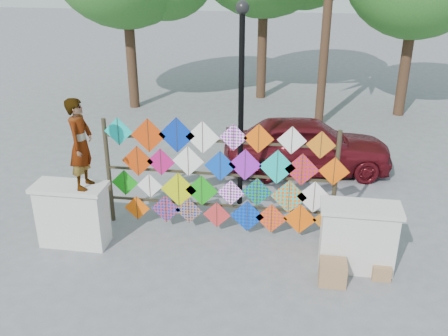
{
  "coord_description": "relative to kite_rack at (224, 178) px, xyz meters",
  "views": [
    {
      "loc": [
        1.51,
        -8.14,
        5.38
      ],
      "look_at": [
        0.15,
        0.6,
        1.48
      ],
      "focal_mm": 40.0,
      "sensor_mm": 36.0,
      "label": 1
    }
  ],
  "objects": [
    {
      "name": "cardboard_box_near",
      "position": [
        2.15,
        -1.44,
        -1.01
      ],
      "size": [
        0.47,
        0.41,
        0.41
      ],
      "primitive_type": "cube",
      "color": "#9F724D",
      "rests_on": "ground"
    },
    {
      "name": "ground",
      "position": [
        -0.12,
        -0.73,
        -1.22
      ],
      "size": [
        80.0,
        80.0,
        0.0
      ],
      "primitive_type": "plane",
      "color": "gray",
      "rests_on": "ground"
    },
    {
      "name": "sedan",
      "position": [
        1.66,
        3.34,
        -0.49
      ],
      "size": [
        4.49,
        2.33,
        1.46
      ],
      "primitive_type": "imported",
      "rotation": [
        0.0,
        0.0,
        1.72
      ],
      "color": "#5A0F17",
      "rests_on": "ground"
    },
    {
      "name": "lamppost",
      "position": [
        0.18,
        1.27,
        1.48
      ],
      "size": [
        0.28,
        0.28,
        4.46
      ],
      "color": "black",
      "rests_on": "ground"
    },
    {
      "name": "kite_rack",
      "position": [
        0.0,
        0.0,
        0.0
      ],
      "size": [
        5.01,
        0.24,
        2.42
      ],
      "color": "#312A1B",
      "rests_on": "ground"
    },
    {
      "name": "cardboard_box_far",
      "position": [
        3.02,
        -1.17,
        -1.08
      ],
      "size": [
        0.32,
        0.3,
        0.27
      ],
      "primitive_type": "cube",
      "color": "#9F724D",
      "rests_on": "ground"
    },
    {
      "name": "vendor_woman",
      "position": [
        -2.48,
        -0.93,
        0.92
      ],
      "size": [
        0.42,
        0.63,
        1.71
      ],
      "primitive_type": "imported",
      "rotation": [
        0.0,
        0.0,
        1.58
      ],
      "color": "#99999E",
      "rests_on": "parapet_left"
    },
    {
      "name": "parapet_left",
      "position": [
        -2.82,
        -0.93,
        -0.57
      ],
      "size": [
        1.4,
        0.65,
        1.28
      ],
      "color": "silver",
      "rests_on": "ground"
    },
    {
      "name": "parapet_right",
      "position": [
        2.58,
        -0.93,
        -0.57
      ],
      "size": [
        1.4,
        0.65,
        1.28
      ],
      "color": "silver",
      "rests_on": "ground"
    }
  ]
}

